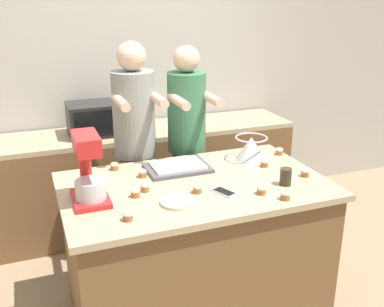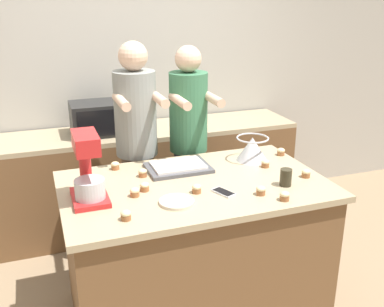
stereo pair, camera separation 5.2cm
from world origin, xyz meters
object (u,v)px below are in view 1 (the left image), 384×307
Objects in this scene: cupcake_8 at (261,190)px; cupcake_1 at (142,173)px; person_left at (136,154)px; small_plate at (178,202)px; cupcake_7 at (197,189)px; drinking_glass at (286,177)px; stand_mixer at (88,172)px; cupcake_0 at (279,151)px; microwave_oven at (97,118)px; cell_phone at (224,192)px; cupcake_9 at (265,163)px; cupcake_11 at (128,216)px; cupcake_6 at (135,193)px; baking_tray at (178,167)px; cupcake_5 at (285,195)px; cupcake_3 at (87,177)px; cupcake_10 at (114,166)px; cupcake_2 at (145,187)px; cupcake_4 at (305,172)px; mixing_bowl at (251,148)px; person_right at (187,150)px.

cupcake_1 is at bearing 139.47° from cupcake_8.
cupcake_8 is at bearing -62.12° from person_left.
cupcake_7 reaches higher than small_plate.
drinking_glass is 1.90× the size of cupcake_8.
stand_mixer is 7.15× the size of cupcake_0.
stand_mixer reaches higher than microwave_oven.
cupcake_1 is (0.09, -1.14, -0.08)m from microwave_oven.
cell_phone is at bearing -46.49° from cupcake_1.
cupcake_8 is 0.45m from cupcake_9.
cell_phone is at bearing 12.24° from cupcake_11.
cupcake_6 is at bearing -164.03° from cupcake_0.
cell_phone is at bearing 155.01° from cupcake_8.
cupcake_8 is (0.70, -0.23, 0.00)m from cupcake_6.
baking_tray is 7.41× the size of cupcake_11.
cupcake_8 is at bearing 128.47° from cupcake_5.
cupcake_3 is 0.23m from cupcake_10.
cupcake_2 is at bearing 155.11° from cupcake_7.
stand_mixer is at bearing -117.91° from cupcake_10.
cupcake_0 is (0.66, 0.47, 0.02)m from cell_phone.
person_left is at bearing 137.67° from cupcake_4.
cupcake_3 and cupcake_6 have the same top height.
baking_tray is 7.41× the size of cupcake_6.
baking_tray is 0.42m from cupcake_10.
cupcake_9 is (0.87, 0.10, 0.00)m from cupcake_2.
cupcake_8 is at bearing -24.21° from cupcake_2.
mixing_bowl is 4.07× the size of cupcake_2.
mixing_bowl is at bearing 98.81° from cupcake_9.
cupcake_5 is at bearing -66.31° from microwave_oven.
cupcake_5 is at bearing -4.70° from cupcake_11.
cupcake_8 is (0.50, -0.06, 0.02)m from small_plate.
cupcake_0 is 0.90m from cupcake_7.
cupcake_8 is 1.00× the size of cupcake_11.
microwave_oven is at bearing 125.73° from cupcake_4.
microwave_oven is at bearing 113.69° from cupcake_5.
cupcake_0 is 1.00× the size of cupcake_8.
cupcake_9 is at bearing -37.94° from person_left.
person_right is at bearing 84.19° from cell_phone.
microwave_oven is at bearing 126.20° from cupcake_9.
cupcake_2 is 0.41m from cupcake_3.
cupcake_0 is 1.41m from cupcake_11.
mixing_bowl is 1.18m from cupcake_11.
cupcake_2 is (-0.12, -0.69, 0.04)m from person_left.
drinking_glass is at bearing 57.79° from cupcake_5.
stand_mixer is 7.15× the size of cupcake_5.
cupcake_8 is at bearing -121.80° from cupcake_9.
cupcake_3 is 1.39m from cupcake_4.
person_left reaches higher than drinking_glass.
cupcake_4 and cupcake_8 have the same top height.
cupcake_1 and cupcake_4 have the same top height.
cupcake_7 is at bearing -106.12° from person_right.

